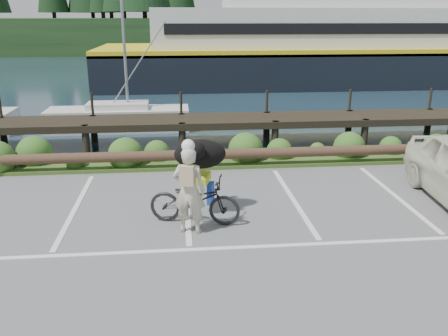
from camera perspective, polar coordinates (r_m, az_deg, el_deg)
The scene contains 7 objects.
ground at distance 9.60m, azimuth -4.23°, elevation -8.70°, with size 72.00×72.00×0.00m, color #565658.
harbor_backdrop at distance 87.23m, azimuth -5.42°, elevation 14.87°, with size 170.00×160.00×30.00m.
vegetation_strip at distance 14.53m, azimuth -4.80°, elevation 0.80°, with size 34.00×1.60×0.10m, color #3D5B21.
log_rail at distance 13.87m, azimuth -4.75°, elevation -0.23°, with size 32.00×0.30×0.60m, color #443021, non-canonical shape.
bicycle at distance 10.18m, azimuth -3.57°, elevation -3.90°, with size 0.69×1.97×1.04m, color black.
cyclist at distance 9.62m, azimuth -4.22°, elevation -2.70°, with size 0.67×0.44×1.83m, color #BAB59D.
dog at distance 10.49m, azimuth -2.90°, elevation 1.68°, with size 1.15×0.56×0.66m, color black.
Camera 1 is at (-0.14, -8.60, 4.27)m, focal length 38.00 mm.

